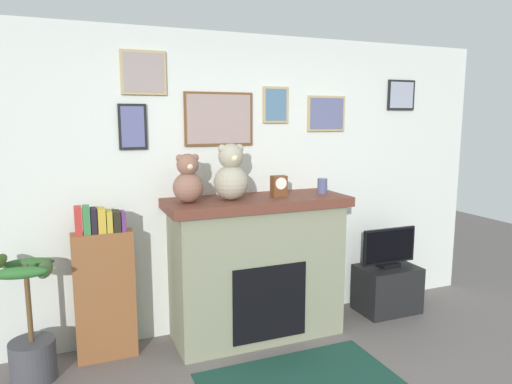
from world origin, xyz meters
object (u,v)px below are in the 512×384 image
television (389,248)px  teddy_bear_grey (231,175)px  candle_jar (322,186)px  teddy_bear_brown (188,181)px  bookshelf (104,289)px  fireplace (257,267)px  tv_stand (387,289)px  mantel_clock (279,186)px  potted_plant (30,335)px

television → teddy_bear_grey: bearing=180.0°
candle_jar → teddy_bear_brown: 1.22m
bookshelf → teddy_bear_brown: size_ratio=3.18×
fireplace → candle_jar: 0.92m
tv_stand → candle_jar: 1.31m
tv_stand → television: (0.00, -0.00, 0.41)m
television → mantel_clock: mantel_clock is taller
fireplace → teddy_bear_brown: bearing=-178.2°
mantel_clock → teddy_bear_brown: (-0.79, 0.00, 0.08)m
tv_stand → teddy_bear_grey: 2.01m
fireplace → teddy_bear_grey: (-0.23, -0.02, 0.81)m
fireplace → television: size_ratio=2.66×
fireplace → mantel_clock: mantel_clock is taller
tv_stand → candle_jar: candle_jar is taller
tv_stand → television: bearing=-90.0°
television → potted_plant: bearing=-179.3°
potted_plant → mantel_clock: size_ratio=5.26×
tv_stand → mantel_clock: size_ratio=3.23×
mantel_clock → bookshelf: bearing=176.0°
tv_stand → mantel_clock: mantel_clock is taller
teddy_bear_brown → bookshelf: bearing=171.3°
television → mantel_clock: (-1.18, -0.00, 0.68)m
bookshelf → teddy_bear_grey: 1.33m
television → candle_jar: 1.00m
mantel_clock → teddy_bear_grey: bearing=179.9°
fireplace → candle_jar: (0.62, -0.02, 0.67)m
bookshelf → candle_jar: candle_jar is taller
tv_stand → television: television is taller
bookshelf → tv_stand: bookshelf is taller
fireplace → teddy_bear_grey: teddy_bear_grey is taller
potted_plant → teddy_bear_brown: 1.58m
bookshelf → candle_jar: bearing=-3.1°
bookshelf → fireplace: bearing=-3.8°
teddy_bear_brown → mantel_clock: bearing=-0.1°
mantel_clock → potted_plant: bearing=-178.9°
fireplace → tv_stand: 1.43m
tv_stand → bookshelf: bearing=177.8°
potted_plant → teddy_bear_grey: teddy_bear_grey is taller
tv_stand → teddy_bear_grey: teddy_bear_grey is taller
teddy_bear_grey → candle_jar: bearing=0.0°
fireplace → candle_jar: candle_jar is taller
bookshelf → television: 2.63m
television → teddy_bear_grey: teddy_bear_grey is taller
mantel_clock → candle_jar: bearing=0.2°
tv_stand → candle_jar: size_ratio=4.27×
fireplace → potted_plant: fireplace is taller
candle_jar → tv_stand: bearing=0.0°
potted_plant → tv_stand: bearing=0.7°
candle_jar → teddy_bear_grey: (-0.85, -0.00, 0.14)m
potted_plant → mantel_clock: 2.20m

